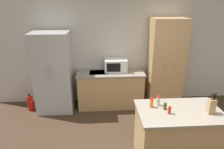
{
  "coord_description": "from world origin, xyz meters",
  "views": [
    {
      "loc": [
        -0.87,
        -2.49,
        2.54
      ],
      "look_at": [
        -0.61,
        1.4,
        1.05
      ],
      "focal_mm": 32.0,
      "sensor_mm": 36.0,
      "label": 1
    }
  ],
  "objects_px": {
    "pantry_cabinet": "(165,64)",
    "spice_bottle_green_herb": "(165,106)",
    "refrigerator": "(54,72)",
    "knife_block": "(212,106)",
    "spice_bottle_tall_dark": "(170,110)",
    "microwave": "(116,65)",
    "fire_extinguisher": "(30,103)",
    "spice_bottle_short_red": "(158,101)",
    "spice_bottle_amber_oil": "(151,103)"
  },
  "relations": [
    {
      "from": "spice_bottle_short_red",
      "to": "fire_extinguisher",
      "type": "xyz_separation_m",
      "value": [
        -2.61,
        1.58,
        -0.81
      ]
    },
    {
      "from": "spice_bottle_tall_dark",
      "to": "knife_block",
      "type": "bearing_deg",
      "value": -2.85
    },
    {
      "from": "refrigerator",
      "to": "spice_bottle_short_red",
      "type": "bearing_deg",
      "value": -39.78
    },
    {
      "from": "spice_bottle_amber_oil",
      "to": "microwave",
      "type": "bearing_deg",
      "value": 102.6
    },
    {
      "from": "refrigerator",
      "to": "spice_bottle_amber_oil",
      "type": "xyz_separation_m",
      "value": [
        1.86,
        -1.7,
        0.07
      ]
    },
    {
      "from": "spice_bottle_tall_dark",
      "to": "spice_bottle_short_red",
      "type": "xyz_separation_m",
      "value": [
        -0.1,
        0.25,
        0.01
      ]
    },
    {
      "from": "refrigerator",
      "to": "knife_block",
      "type": "relative_size",
      "value": 5.53
    },
    {
      "from": "refrigerator",
      "to": "spice_bottle_green_herb",
      "type": "bearing_deg",
      "value": -40.93
    },
    {
      "from": "spice_bottle_green_herb",
      "to": "spice_bottle_amber_oil",
      "type": "bearing_deg",
      "value": 156.7
    },
    {
      "from": "spice_bottle_amber_oil",
      "to": "fire_extinguisher",
      "type": "distance_m",
      "value": 3.08
    },
    {
      "from": "microwave",
      "to": "fire_extinguisher",
      "type": "bearing_deg",
      "value": -173.96
    },
    {
      "from": "knife_block",
      "to": "spice_bottle_tall_dark",
      "type": "relative_size",
      "value": 2.32
    },
    {
      "from": "fire_extinguisher",
      "to": "knife_block",
      "type": "bearing_deg",
      "value": -29.25
    },
    {
      "from": "refrigerator",
      "to": "microwave",
      "type": "distance_m",
      "value": 1.46
    },
    {
      "from": "knife_block",
      "to": "fire_extinguisher",
      "type": "relative_size",
      "value": 0.77
    },
    {
      "from": "refrigerator",
      "to": "spice_bottle_green_herb",
      "type": "xyz_separation_m",
      "value": [
        2.06,
        -1.79,
        0.05
      ]
    },
    {
      "from": "refrigerator",
      "to": "spice_bottle_tall_dark",
      "type": "relative_size",
      "value": 12.81
    },
    {
      "from": "fire_extinguisher",
      "to": "pantry_cabinet",
      "type": "bearing_deg",
      "value": 2.4
    },
    {
      "from": "spice_bottle_tall_dark",
      "to": "spice_bottle_amber_oil",
      "type": "xyz_separation_m",
      "value": [
        -0.22,
        0.21,
        0.01
      ]
    },
    {
      "from": "pantry_cabinet",
      "to": "spice_bottle_tall_dark",
      "type": "height_order",
      "value": "pantry_cabinet"
    },
    {
      "from": "spice_bottle_amber_oil",
      "to": "spice_bottle_short_red",
      "type": "bearing_deg",
      "value": 21.63
    },
    {
      "from": "knife_block",
      "to": "spice_bottle_short_red",
      "type": "bearing_deg",
      "value": 158.35
    },
    {
      "from": "pantry_cabinet",
      "to": "spice_bottle_tall_dark",
      "type": "bearing_deg",
      "value": -105.65
    },
    {
      "from": "refrigerator",
      "to": "spice_bottle_tall_dark",
      "type": "xyz_separation_m",
      "value": [
        2.09,
        -1.91,
        0.06
      ]
    },
    {
      "from": "spice_bottle_tall_dark",
      "to": "spice_bottle_amber_oil",
      "type": "relative_size",
      "value": 0.93
    },
    {
      "from": "pantry_cabinet",
      "to": "spice_bottle_green_herb",
      "type": "distance_m",
      "value": 1.94
    },
    {
      "from": "refrigerator",
      "to": "microwave",
      "type": "height_order",
      "value": "refrigerator"
    },
    {
      "from": "refrigerator",
      "to": "pantry_cabinet",
      "type": "height_order",
      "value": "pantry_cabinet"
    },
    {
      "from": "microwave",
      "to": "spice_bottle_short_red",
      "type": "xyz_separation_m",
      "value": [
        0.53,
        -1.8,
        -0.03
      ]
    },
    {
      "from": "refrigerator",
      "to": "knife_block",
      "type": "height_order",
      "value": "refrigerator"
    },
    {
      "from": "spice_bottle_tall_dark",
      "to": "spice_bottle_amber_oil",
      "type": "distance_m",
      "value": 0.3
    },
    {
      "from": "knife_block",
      "to": "spice_bottle_amber_oil",
      "type": "height_order",
      "value": "knife_block"
    },
    {
      "from": "knife_block",
      "to": "microwave",
      "type": "bearing_deg",
      "value": 121.04
    },
    {
      "from": "fire_extinguisher",
      "to": "spice_bottle_tall_dark",
      "type": "bearing_deg",
      "value": -34.1
    },
    {
      "from": "spice_bottle_green_herb",
      "to": "fire_extinguisher",
      "type": "height_order",
      "value": "spice_bottle_green_herb"
    },
    {
      "from": "spice_bottle_green_herb",
      "to": "knife_block",
      "type": "bearing_deg",
      "value": -13.38
    },
    {
      "from": "spice_bottle_amber_oil",
      "to": "spice_bottle_green_herb",
      "type": "distance_m",
      "value": 0.21
    },
    {
      "from": "knife_block",
      "to": "spice_bottle_green_herb",
      "type": "relative_size",
      "value": 2.84
    },
    {
      "from": "pantry_cabinet",
      "to": "spice_bottle_amber_oil",
      "type": "height_order",
      "value": "pantry_cabinet"
    },
    {
      "from": "fire_extinguisher",
      "to": "refrigerator",
      "type": "bearing_deg",
      "value": 6.79
    },
    {
      "from": "spice_bottle_tall_dark",
      "to": "spice_bottle_short_red",
      "type": "height_order",
      "value": "spice_bottle_short_red"
    },
    {
      "from": "microwave",
      "to": "fire_extinguisher",
      "type": "distance_m",
      "value": 2.25
    },
    {
      "from": "pantry_cabinet",
      "to": "microwave",
      "type": "distance_m",
      "value": 1.19
    },
    {
      "from": "pantry_cabinet",
      "to": "spice_bottle_green_herb",
      "type": "xyz_separation_m",
      "value": [
        -0.58,
        -1.85,
        -0.08
      ]
    },
    {
      "from": "spice_bottle_green_herb",
      "to": "fire_extinguisher",
      "type": "relative_size",
      "value": 0.27
    },
    {
      "from": "spice_bottle_amber_oil",
      "to": "pantry_cabinet",
      "type": "bearing_deg",
      "value": 66.34
    },
    {
      "from": "spice_bottle_tall_dark",
      "to": "spice_bottle_green_herb",
      "type": "xyz_separation_m",
      "value": [
        -0.03,
        0.12,
        -0.01
      ]
    },
    {
      "from": "spice_bottle_tall_dark",
      "to": "fire_extinguisher",
      "type": "relative_size",
      "value": 0.33
    },
    {
      "from": "pantry_cabinet",
      "to": "spice_bottle_amber_oil",
      "type": "distance_m",
      "value": 1.93
    },
    {
      "from": "refrigerator",
      "to": "spice_bottle_green_herb",
      "type": "height_order",
      "value": "refrigerator"
    }
  ]
}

